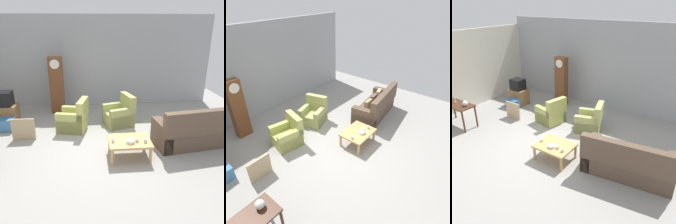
{
  "view_description": "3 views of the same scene",
  "coord_description": "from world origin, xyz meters",
  "views": [
    {
      "loc": [
        -0.29,
        -5.12,
        2.96
      ],
      "look_at": [
        0.25,
        0.27,
        0.9
      ],
      "focal_mm": 38.36,
      "sensor_mm": 36.0,
      "label": 1
    },
    {
      "loc": [
        -3.7,
        -3.01,
        4.13
      ],
      "look_at": [
        0.6,
        0.46,
        0.82
      ],
      "focal_mm": 33.32,
      "sensor_mm": 36.0,
      "label": 2
    },
    {
      "loc": [
        3.7,
        -4.5,
        3.79
      ],
      "look_at": [
        0.06,
        0.89,
        0.76
      ],
      "focal_mm": 38.31,
      "sensor_mm": 36.0,
      "label": 3
    }
  ],
  "objects": [
    {
      "name": "armchair_olive_near",
      "position": [
        -0.75,
        1.32,
        0.31
      ],
      "size": [
        0.94,
        0.92,
        0.92
      ],
      "color": "tan",
      "rests_on": "ground_plane"
    },
    {
      "name": "armchair_olive_far",
      "position": [
        0.61,
        1.56,
        0.31
      ],
      "size": [
        0.98,
        0.95,
        0.92
      ],
      "color": "tan",
      "rests_on": "ground_plane"
    },
    {
      "name": "cup_cream_tall",
      "position": [
        0.74,
        -0.41,
        0.47
      ],
      "size": [
        0.08,
        0.08,
        0.07
      ],
      "primitive_type": "cylinder",
      "color": "beige",
      "rests_on": "coffee_table_wood"
    },
    {
      "name": "couch_floral",
      "position": [
        2.38,
        0.1,
        0.36
      ],
      "size": [
        2.2,
        1.15,
        1.04
      ],
      "color": "brown",
      "rests_on": "ground_plane"
    },
    {
      "name": "pegboard_wall_left",
      "position": [
        -4.2,
        0.4,
        1.44
      ],
      "size": [
        0.12,
        6.4,
        2.88
      ],
      "primitive_type": "cube",
      "color": "beige",
      "rests_on": "ground_plane"
    },
    {
      "name": "console_table_dark",
      "position": [
        -3.19,
        -0.55,
        0.66
      ],
      "size": [
        1.3,
        0.56,
        0.77
      ],
      "color": "#472819",
      "rests_on": "ground_plane"
    },
    {
      "name": "cup_white_porcelain",
      "position": [
        0.21,
        -0.37,
        0.47
      ],
      "size": [
        0.07,
        0.07,
        0.08
      ],
      "primitive_type": "cylinder",
      "color": "white",
      "rests_on": "coffee_table_wood"
    },
    {
      "name": "coffee_table_wood",
      "position": [
        0.59,
        -0.32,
        0.37
      ],
      "size": [
        0.96,
        0.76,
        0.43
      ],
      "color": "tan",
      "rests_on": "ground_plane"
    },
    {
      "name": "storage_box_blue",
      "position": [
        -2.71,
        1.47,
        0.18
      ],
      "size": [
        0.48,
        0.4,
        0.36
      ],
      "primitive_type": "cube",
      "color": "teal",
      "rests_on": "ground_plane"
    },
    {
      "name": "grandfather_clock",
      "position": [
        -1.36,
        2.81,
        0.96
      ],
      "size": [
        0.44,
        0.3,
        1.9
      ],
      "color": "brown",
      "rests_on": "ground_plane"
    },
    {
      "name": "cup_blue_rimmed",
      "position": [
        0.92,
        -0.46,
        0.47
      ],
      "size": [
        0.08,
        0.08,
        0.08
      ],
      "primitive_type": "cylinder",
      "color": "silver",
      "rests_on": "coffee_table_wood"
    },
    {
      "name": "garage_door_wall",
      "position": [
        0.0,
        3.6,
        1.6
      ],
      "size": [
        8.4,
        0.16,
        3.2
      ],
      "primitive_type": "cube",
      "color": "#9EA0A5",
      "rests_on": "ground_plane"
    },
    {
      "name": "tv_stand_cabinet",
      "position": [
        -2.81,
        1.9,
        0.31
      ],
      "size": [
        0.68,
        0.52,
        0.62
      ],
      "primitive_type": "cube",
      "color": "brown",
      "rests_on": "ground_plane"
    },
    {
      "name": "wine_glass_short",
      "position": [
        -3.33,
        -0.49,
        0.91
      ],
      "size": [
        0.06,
        0.06,
        0.22
      ],
      "color": "silver",
      "rests_on": "console_table_dark"
    },
    {
      "name": "bowl_white_stacked",
      "position": [
        0.59,
        -0.45,
        0.46
      ],
      "size": [
        0.19,
        0.19,
        0.07
      ],
      "primitive_type": "cylinder",
      "color": "white",
      "rests_on": "coffee_table_wood"
    },
    {
      "name": "tv_crt",
      "position": [
        -2.81,
        1.9,
        0.83
      ],
      "size": [
        0.48,
        0.44,
        0.42
      ],
      "primitive_type": "cube",
      "color": "black",
      "rests_on": "tv_stand_cabinet"
    },
    {
      "name": "ground_plane",
      "position": [
        0.0,
        0.0,
        0.0
      ],
      "size": [
        10.4,
        10.4,
        0.0
      ],
      "primitive_type": "plane",
      "color": "#999691"
    },
    {
      "name": "framed_picture_leaning",
      "position": [
        -2.05,
        0.8,
        0.3
      ],
      "size": [
        0.6,
        0.05,
        0.59
      ],
      "primitive_type": "cube",
      "color": "tan",
      "rests_on": "ground_plane"
    },
    {
      "name": "glass_dome_cloche",
      "position": [
        -2.78,
        -0.49,
        0.85
      ],
      "size": [
        0.18,
        0.18,
        0.18
      ],
      "primitive_type": "sphere",
      "color": "silver",
      "rests_on": "console_table_dark"
    }
  ]
}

